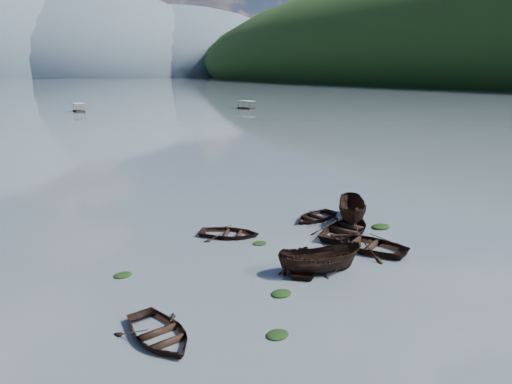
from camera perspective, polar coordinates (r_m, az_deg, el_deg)
ground_plane at (r=24.09m, az=14.77°, el=-11.03°), size 2400.00×2400.00×0.00m
haze_mtn_c at (r=928.25m, az=-21.09°, el=13.35°), size 520.00×520.00×260.00m
haze_mtn_d at (r=974.73m, az=-10.32°, el=14.11°), size 520.00×520.00×220.00m
rowboat_0 at (r=19.50m, az=-11.98°, el=-17.47°), size 3.35×4.34×0.83m
rowboat_1 at (r=25.37m, az=6.23°, el=-9.22°), size 4.68×4.77×0.81m
rowboat_2 at (r=24.71m, az=7.85°, el=-9.97°), size 4.80×3.06×1.74m
rowboat_3 at (r=28.35m, az=13.58°, el=-6.91°), size 5.14×5.86×1.01m
rowboat_4 at (r=30.61m, az=11.23°, el=-5.11°), size 6.07×5.32×1.05m
rowboat_5 at (r=33.01m, az=11.91°, el=-3.66°), size 4.64×5.10×1.94m
rowboat_6 at (r=29.60m, az=-3.35°, el=-5.55°), size 4.80×4.65×0.81m
rowboat_7 at (r=33.07m, az=7.38°, el=-3.42°), size 4.41×3.60×0.80m
weed_clump_0 at (r=19.30m, az=2.70°, el=-17.50°), size 0.96×0.78×0.21m
weed_clump_1 at (r=22.34m, az=3.19°, el=-12.67°), size 1.02×0.81×0.22m
weed_clump_2 at (r=26.98m, az=11.31°, el=-7.92°), size 1.04×0.84×0.23m
weed_clump_3 at (r=27.79m, az=9.22°, el=-7.12°), size 0.85×0.72×0.19m
weed_clump_4 at (r=32.25m, az=15.32°, el=-4.32°), size 1.33×1.06×0.28m
weed_clump_5 at (r=25.12m, az=-16.31°, el=-10.03°), size 0.95×0.77×0.20m
weed_clump_6 at (r=28.32m, az=0.47°, el=-6.49°), size 0.90×0.75×0.19m
weed_clump_7 at (r=31.19m, az=9.25°, el=-4.64°), size 0.95×0.76×0.21m
pontoon_centre at (r=128.53m, az=-21.23°, el=9.34°), size 2.29×5.50×2.11m
pontoon_right at (r=129.43m, az=-1.21°, el=10.36°), size 3.33×5.82×2.10m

